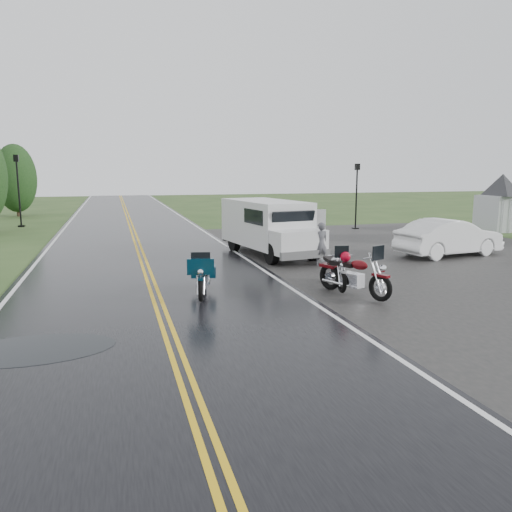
{
  "coord_description": "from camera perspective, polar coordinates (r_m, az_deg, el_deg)",
  "views": [
    {
      "loc": [
        -0.99,
        -11.25,
        3.36
      ],
      "look_at": [
        2.8,
        2.0,
        1.0
      ],
      "focal_mm": 35.0,
      "sensor_mm": 36.0,
      "label": 1
    }
  ],
  "objects": [
    {
      "name": "ground",
      "position": [
        11.79,
        -10.55,
        -7.02
      ],
      "size": [
        120.0,
        120.0,
        0.0
      ],
      "primitive_type": "plane",
      "color": "#2D471E",
      "rests_on": "ground"
    },
    {
      "name": "van_white",
      "position": [
        17.83,
        1.81,
        2.49
      ],
      "size": [
        3.04,
        5.97,
        2.24
      ],
      "primitive_type": null,
      "rotation": [
        0.0,
        0.0,
        0.16
      ],
      "color": "silver",
      "rests_on": "ground"
    },
    {
      "name": "motorcycle_silver",
      "position": [
        13.76,
        9.81,
        -1.84
      ],
      "size": [
        1.1,
        2.25,
        1.27
      ],
      "primitive_type": null,
      "rotation": [
        0.0,
        0.0,
        -0.15
      ],
      "color": "#B6B7BE",
      "rests_on": "ground"
    },
    {
      "name": "motorcycle_teal",
      "position": [
        12.74,
        -6.33,
        -2.68
      ],
      "size": [
        1.24,
        2.27,
        1.27
      ],
      "primitive_type": null,
      "rotation": [
        0.0,
        0.0,
        -0.22
      ],
      "color": "#052738",
      "rests_on": "ground"
    },
    {
      "name": "motorcycle_red",
      "position": [
        13.04,
        14.07,
        -2.33
      ],
      "size": [
        1.71,
        2.54,
        1.41
      ],
      "primitive_type": null,
      "rotation": [
        0.0,
        0.0,
        0.39
      ],
      "color": "#55090E",
      "rests_on": "ground"
    },
    {
      "name": "person_at_van",
      "position": [
        17.88,
        7.38,
        1.3
      ],
      "size": [
        0.57,
        0.38,
        1.54
      ],
      "primitive_type": "imported",
      "rotation": [
        0.0,
        0.0,
        3.13
      ],
      "color": "#505056",
      "rests_on": "ground"
    },
    {
      "name": "visitor_center",
      "position": [
        31.34,
        26.3,
        6.96
      ],
      "size": [
        16.0,
        10.0,
        4.8
      ],
      "primitive_type": null,
      "color": "#A8AAAD",
      "rests_on": "ground"
    },
    {
      "name": "sedan_white",
      "position": [
        21.18,
        21.19,
        1.92
      ],
      "size": [
        4.62,
        2.22,
        1.46
      ],
      "primitive_type": "imported",
      "rotation": [
        0.0,
        0.0,
        1.73
      ],
      "color": "white",
      "rests_on": "ground"
    },
    {
      "name": "parking_pad",
      "position": [
        20.47,
        20.17,
        -0.29
      ],
      "size": [
        14.0,
        24.0,
        0.03
      ],
      "primitive_type": "cube",
      "color": "black",
      "rests_on": "ground"
    },
    {
      "name": "lamp_post_far_right",
      "position": [
        29.54,
        11.4,
        6.7
      ],
      "size": [
        0.33,
        0.33,
        3.81
      ],
      "primitive_type": null,
      "color": "black",
      "rests_on": "ground"
    },
    {
      "name": "road",
      "position": [
        21.54,
        -13.13,
        0.53
      ],
      "size": [
        8.0,
        100.0,
        0.04
      ],
      "primitive_type": "cube",
      "color": "black",
      "rests_on": "ground"
    },
    {
      "name": "tree_left_far",
      "position": [
        41.29,
        -25.71,
        7.25
      ],
      "size": [
        2.96,
        2.96,
        4.56
      ],
      "primitive_type": null,
      "color": "#1E3D19",
      "rests_on": "ground"
    },
    {
      "name": "lamp_post_far_left",
      "position": [
        33.37,
        -25.49,
        6.75
      ],
      "size": [
        0.37,
        0.37,
        4.36
      ],
      "primitive_type": null,
      "color": "black",
      "rests_on": "ground"
    }
  ]
}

